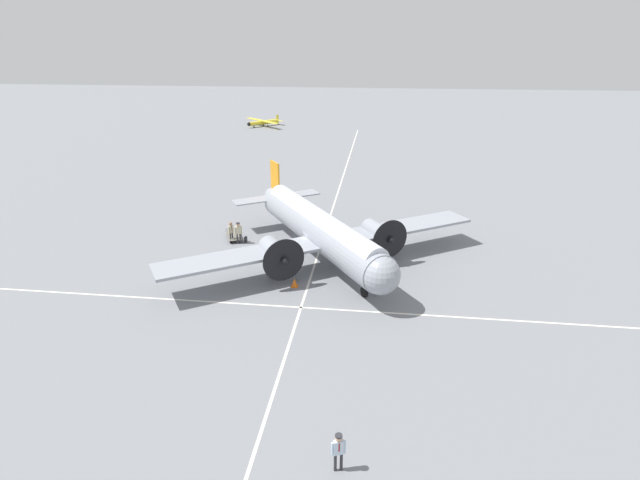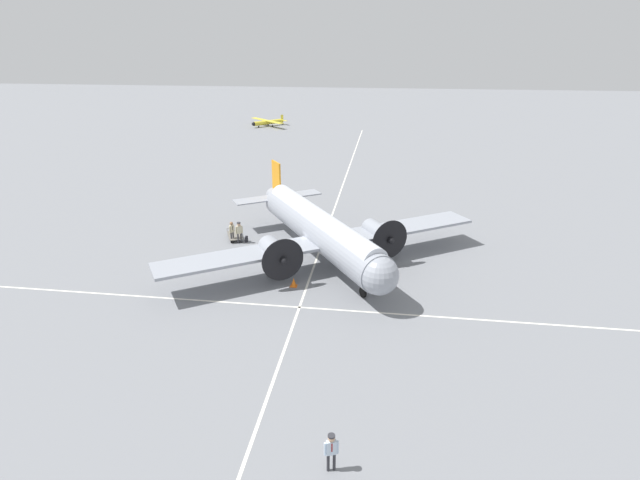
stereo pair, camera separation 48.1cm
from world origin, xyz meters
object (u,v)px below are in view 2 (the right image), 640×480
at_px(baggage_cart, 235,235).
at_px(traffic_cone, 294,282).
at_px(airliner_main, 322,231).
at_px(crew_foreground, 331,448).
at_px(suitcase_near_door, 246,239).
at_px(light_aircraft_distant, 268,122).
at_px(ramp_agent, 239,230).
at_px(passenger_boarding, 232,230).

height_order(baggage_cart, traffic_cone, traffic_cone).
xyz_separation_m(airliner_main, baggage_cart, (3.84, 8.01, -2.25)).
relative_size(crew_foreground, suitcase_near_door, 3.44).
bearing_deg(suitcase_near_door, baggage_cart, 63.77).
height_order(baggage_cart, light_aircraft_distant, light_aircraft_distant).
distance_m(ramp_agent, baggage_cart, 1.47).
height_order(suitcase_near_door, baggage_cart, baggage_cart).
bearing_deg(traffic_cone, airliner_main, -18.61).
distance_m(airliner_main, ramp_agent, 7.98).
xyz_separation_m(airliner_main, light_aircraft_distant, (62.54, 19.19, -1.72)).
distance_m(airliner_main, baggage_cart, 9.16).
bearing_deg(airliner_main, suitcase_near_door, -148.83).
distance_m(crew_foreground, suitcase_near_door, 24.80).
relative_size(airliner_main, traffic_cone, 35.54).
height_order(ramp_agent, suitcase_near_door, ramp_agent).
distance_m(passenger_boarding, light_aircraft_distant, 60.47).
bearing_deg(airliner_main, passenger_boarding, -144.60).
xyz_separation_m(airliner_main, suitcase_near_door, (3.26, 6.84, -2.29)).
bearing_deg(ramp_agent, airliner_main, -53.13).
bearing_deg(airliner_main, ramp_agent, -144.90).
height_order(crew_foreground, suitcase_near_door, crew_foreground).
relative_size(light_aircraft_distant, traffic_cone, 12.79).
xyz_separation_m(ramp_agent, traffic_cone, (-7.10, -5.89, -0.86)).
bearing_deg(traffic_cone, passenger_boarding, 41.97).
height_order(airliner_main, suitcase_near_door, airliner_main).
xyz_separation_m(crew_foreground, passenger_boarding, (22.62, 10.97, -0.02)).
height_order(crew_foreground, ramp_agent, ramp_agent).
xyz_separation_m(passenger_boarding, ramp_agent, (-0.23, -0.70, 0.07)).
distance_m(crew_foreground, traffic_cone, 15.93).
relative_size(suitcase_near_door, light_aircraft_distant, 0.06).
xyz_separation_m(light_aircraft_distant, traffic_cone, (-66.76, -17.77, -0.52)).
xyz_separation_m(crew_foreground, light_aircraft_distant, (82.05, 22.14, -0.28)).
bearing_deg(traffic_cone, light_aircraft_distant, 14.91).
bearing_deg(light_aircraft_distant, suitcase_near_door, 54.59).
height_order(passenger_boarding, suitcase_near_door, passenger_boarding).
distance_m(airliner_main, crew_foreground, 19.78).
relative_size(passenger_boarding, light_aircraft_distant, 0.22).
distance_m(baggage_cart, traffic_cone, 10.41).
relative_size(suitcase_near_door, traffic_cone, 0.81).
bearing_deg(traffic_cone, baggage_cart, 39.33).
xyz_separation_m(passenger_boarding, light_aircraft_distant, (59.43, 11.18, -0.27)).
bearing_deg(light_aircraft_distant, airliner_main, 59.89).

